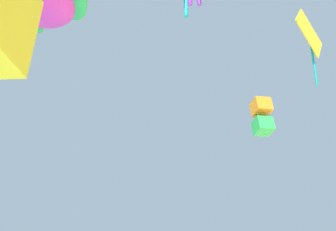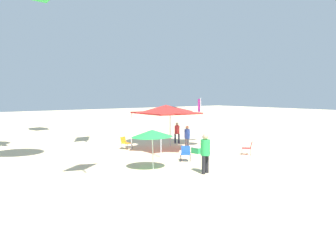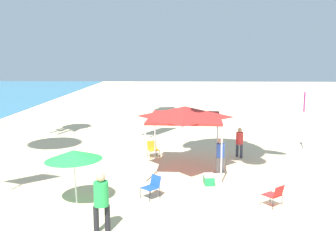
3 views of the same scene
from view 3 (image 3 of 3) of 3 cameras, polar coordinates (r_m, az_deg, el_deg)
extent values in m
cube|color=beige|center=(15.85, 14.81, -11.13)|extent=(120.00, 120.00, 0.10)
cylinder|color=#B7B7BC|center=(16.09, 7.88, -5.87)|extent=(0.07, 0.07, 2.44)
cylinder|color=#B7B7BC|center=(19.51, 7.32, -3.20)|extent=(0.07, 0.07, 2.44)
cylinder|color=#B7B7BC|center=(16.21, -3.36, -5.68)|extent=(0.07, 0.07, 2.44)
cylinder|color=#B7B7BC|center=(19.61, -1.93, -3.06)|extent=(0.07, 0.07, 2.44)
cube|color=red|center=(17.53, 2.51, -0.31)|extent=(3.75, 3.40, 0.10)
pyramid|color=red|center=(17.48, 2.52, 0.61)|extent=(3.68, 3.33, 0.47)
cylinder|color=silver|center=(14.40, -13.55, -8.85)|extent=(0.06, 0.10, 1.95)
cone|color=green|center=(14.19, -13.77, -5.68)|extent=(2.04, 2.05, 0.42)
cylinder|color=black|center=(14.78, -4.12, -11.31)|extent=(0.02, 0.02, 0.40)
cylinder|color=black|center=(14.42, -2.72, -11.84)|extent=(0.02, 0.02, 0.40)
cylinder|color=black|center=(15.11, -2.61, -10.84)|extent=(0.02, 0.02, 0.40)
cylinder|color=black|center=(14.76, -1.21, -11.33)|extent=(0.02, 0.02, 0.40)
cube|color=blue|center=(14.70, -2.67, -10.60)|extent=(0.73, 0.73, 0.03)
cube|color=blue|center=(14.82, -1.84, -9.57)|extent=(0.43, 0.45, 0.41)
cylinder|color=black|center=(19.94, -2.66, -5.87)|extent=(0.02, 0.02, 0.40)
cylinder|color=black|center=(20.09, -1.23, -5.75)|extent=(0.02, 0.02, 0.40)
cylinder|color=black|center=(20.42, -3.08, -5.51)|extent=(0.02, 0.02, 0.40)
cylinder|color=black|center=(20.57, -1.68, -5.40)|extent=(0.02, 0.02, 0.40)
cube|color=orange|center=(20.20, -2.16, -5.08)|extent=(0.67, 0.67, 0.03)
cube|color=orange|center=(20.42, -2.40, -4.32)|extent=(0.30, 0.51, 0.41)
cylinder|color=black|center=(14.87, 14.84, -11.48)|extent=(0.02, 0.02, 0.40)
cylinder|color=black|center=(14.49, 13.54, -11.99)|extent=(0.02, 0.02, 0.40)
cylinder|color=black|center=(14.59, 16.48, -11.97)|extent=(0.02, 0.02, 0.40)
cylinder|color=black|center=(14.19, 15.21, -12.51)|extent=(0.02, 0.02, 0.40)
cube|color=red|center=(14.46, 15.05, -11.24)|extent=(0.73, 0.73, 0.03)
cube|color=red|center=(14.23, 16.02, -10.73)|extent=(0.41, 0.47, 0.41)
cube|color=#1E8C4C|center=(16.31, 6.04, -9.43)|extent=(0.64, 0.45, 0.36)
cube|color=white|center=(16.25, 6.05, -8.76)|extent=(0.65, 0.47, 0.04)
cylinder|color=silver|center=(22.55, 19.49, -0.78)|extent=(0.06, 0.06, 3.37)
cube|color=#E02D9E|center=(22.57, 19.50, 1.88)|extent=(0.30, 0.02, 1.10)
cylinder|color=#33384C|center=(20.45, 10.76, -5.19)|extent=(0.14, 0.14, 0.71)
cylinder|color=#33384C|center=(20.62, 10.16, -5.05)|extent=(0.14, 0.14, 0.71)
cylinder|color=red|center=(20.38, 10.51, -3.30)|extent=(0.37, 0.37, 0.62)
sphere|color=tan|center=(20.29, 10.55, -2.12)|extent=(0.23, 0.23, 0.23)
cylinder|color=black|center=(12.23, -8.92, -14.76)|extent=(0.17, 0.17, 0.86)
cylinder|color=black|center=(12.20, -10.54, -14.86)|extent=(0.17, 0.17, 0.86)
cylinder|color=green|center=(11.92, -9.84, -11.29)|extent=(0.45, 0.45, 0.74)
sphere|color=tan|center=(11.75, -9.90, -8.95)|extent=(0.28, 0.28, 0.28)
cylinder|color=slate|center=(17.94, 8.11, -7.14)|extent=(0.14, 0.14, 0.72)
cylinder|color=slate|center=(17.82, 7.30, -7.24)|extent=(0.14, 0.14, 0.72)
cylinder|color=blue|center=(17.70, 7.76, -5.10)|extent=(0.37, 0.37, 0.62)
sphere|color=tan|center=(17.60, 7.79, -3.75)|extent=(0.23, 0.23, 0.23)
camera|label=1|loc=(11.83, -82.59, -4.94)|focal=35.52mm
camera|label=2|loc=(14.32, -92.93, -6.83)|focal=39.26mm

